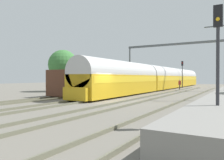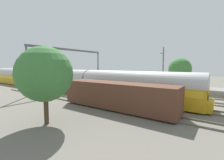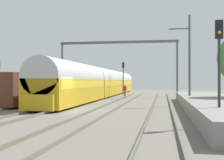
# 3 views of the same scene
# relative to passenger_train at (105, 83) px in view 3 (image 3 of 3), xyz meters

# --- Properties ---
(ground) EXTENTS (120.00, 120.00, 0.00)m
(ground) POSITION_rel_passenger_train_xyz_m (2.07, -22.30, -1.97)
(ground) COLOR slate
(track_west) EXTENTS (1.52, 60.00, 0.16)m
(track_west) POSITION_rel_passenger_train_xyz_m (-0.00, -22.30, -1.89)
(track_west) COLOR #64624F
(track_west) RESTS_ON ground
(track_east) EXTENTS (1.52, 60.00, 0.16)m
(track_east) POSITION_rel_passenger_train_xyz_m (4.13, -22.30, -1.89)
(track_east) COLOR #64624F
(track_east) RESTS_ON ground
(track_far_east) EXTENTS (1.52, 60.00, 0.16)m
(track_far_east) POSITION_rel_passenger_train_xyz_m (8.27, -22.30, -1.89)
(track_far_east) COLOR #64624F
(track_far_east) RESTS_ON ground
(platform) EXTENTS (4.40, 28.00, 0.90)m
(platform) POSITION_rel_passenger_train_xyz_m (12.09, -20.30, -1.52)
(platform) COLOR gray
(platform) RESTS_ON ground
(passenger_train) EXTENTS (2.93, 49.20, 3.82)m
(passenger_train) POSITION_rel_passenger_train_xyz_m (0.00, 0.00, 0.00)
(passenger_train) COLOR gold
(passenger_train) RESTS_ON ground
(freight_car) EXTENTS (2.80, 13.00, 2.70)m
(freight_car) POSITION_rel_passenger_train_xyz_m (-4.13, -16.13, -0.50)
(freight_car) COLOR #563323
(freight_car) RESTS_ON ground
(person_crossing) EXTENTS (0.45, 0.35, 1.73)m
(person_crossing) POSITION_rel_passenger_train_xyz_m (3.08, -1.37, -0.94)
(person_crossing) COLOR #373737
(person_crossing) RESTS_ON ground
(railway_signal_near) EXTENTS (0.36, 0.30, 5.09)m
(railway_signal_near) POSITION_rel_passenger_train_xyz_m (11.04, -28.74, 1.28)
(railway_signal_near) COLOR #2D2D33
(railway_signal_near) RESTS_ON ground
(railway_signal_far) EXTENTS (0.36, 0.30, 5.29)m
(railway_signal_far) POSITION_rel_passenger_train_xyz_m (1.92, 5.72, 1.40)
(railway_signal_far) COLOR #2D2D33
(railway_signal_far) RESTS_ON ground
(catenary_gantry) EXTENTS (16.80, 0.28, 7.86)m
(catenary_gantry) POSITION_rel_passenger_train_xyz_m (2.07, -1.30, 3.95)
(catenary_gantry) COLOR #555A5D
(catenary_gantry) RESTS_ON ground
(catenary_pole_east_mid) EXTENTS (1.90, 0.20, 8.00)m
(catenary_pole_east_mid) POSITION_rel_passenger_train_xyz_m (10.62, -16.42, 2.18)
(catenary_pole_east_mid) COLOR #555A5D
(catenary_pole_east_mid) RESTS_ON ground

